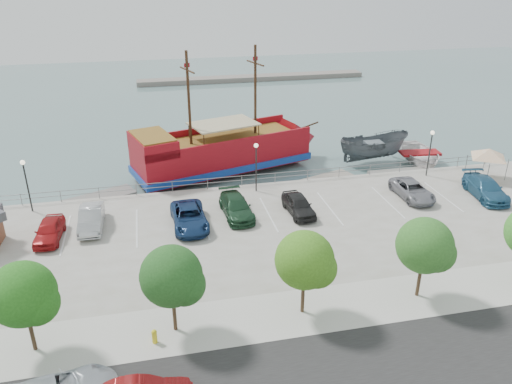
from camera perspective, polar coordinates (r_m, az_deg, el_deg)
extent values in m
plane|color=slate|center=(37.50, 2.16, -5.28)|extent=(160.00, 160.00, 0.00)
cube|color=beige|center=(28.99, 7.22, -13.14)|extent=(100.00, 4.00, 0.05)
cylinder|color=gray|center=(43.46, -0.35, 1.97)|extent=(50.00, 0.06, 0.06)
cylinder|color=gray|center=(43.61, -0.35, 1.48)|extent=(50.00, 0.06, 0.06)
cube|color=gray|center=(90.23, -0.40, 12.90)|extent=(40.00, 3.00, 0.80)
cube|color=maroon|center=(48.55, -3.87, 4.44)|extent=(17.56, 9.86, 2.72)
cube|color=#133996|center=(48.86, -3.84, 3.46)|extent=(17.95, 10.25, 0.63)
cone|color=maroon|center=(52.90, 5.22, 6.10)|extent=(4.66, 5.78, 5.03)
cube|color=maroon|center=(45.55, -11.72, 5.39)|extent=(4.52, 5.92, 1.47)
cube|color=brown|center=(45.30, -11.81, 6.33)|extent=(4.20, 5.46, 0.13)
cube|color=brown|center=(48.29, -3.35, 6.12)|extent=(14.37, 8.35, 0.16)
cube|color=maroon|center=(50.16, -5.18, 7.15)|extent=(16.11, 5.04, 0.73)
cube|color=maroon|center=(45.83, -2.56, 5.53)|extent=(16.11, 5.04, 0.73)
cylinder|color=#382111|center=(48.53, -0.08, 11.46)|extent=(0.31, 0.31, 8.59)
cylinder|color=#382111|center=(45.70, -7.69, 10.42)|extent=(0.31, 0.31, 8.59)
cylinder|color=#382111|center=(48.01, -0.08, 14.51)|extent=(1.05, 3.05, 0.15)
cylinder|color=#382111|center=(45.14, -7.88, 13.64)|extent=(1.05, 3.05, 0.15)
cube|color=#C3B58A|center=(47.71, -3.74, 7.79)|extent=(6.97, 5.57, 0.13)
cylinder|color=#382111|center=(52.91, 5.93, 7.51)|extent=(2.55, 0.91, 0.62)
imported|color=#4E5459|center=(52.48, 13.25, 4.74)|extent=(7.51, 3.06, 2.87)
imported|color=white|center=(53.95, 18.18, 3.91)|extent=(5.78, 7.59, 1.47)
cube|color=slate|center=(44.99, -18.45, -0.97)|extent=(7.95, 5.18, 0.44)
cube|color=gray|center=(47.17, 7.50, 1.30)|extent=(6.75, 3.95, 0.37)
cube|color=gray|center=(50.45, 16.40, 2.05)|extent=(6.55, 1.89, 0.37)
cylinder|color=slate|center=(49.24, 22.86, 2.82)|extent=(0.08, 0.08, 2.03)
cylinder|color=slate|center=(51.02, 24.66, 3.22)|extent=(0.08, 0.08, 2.03)
cylinder|color=slate|center=(47.86, 24.96, 1.83)|extent=(0.08, 0.08, 2.03)
cylinder|color=slate|center=(49.69, 26.73, 2.28)|extent=(0.08, 0.08, 2.03)
pyramid|color=white|center=(48.86, 25.17, 4.50)|extent=(4.71, 4.71, 0.83)
cylinder|color=yellow|center=(26.96, -11.51, -16.01)|extent=(0.27, 0.27, 0.67)
sphere|color=yellow|center=(26.73, -11.58, -15.43)|extent=(0.29, 0.29, 0.29)
cylinder|color=black|center=(42.17, -24.62, 0.42)|extent=(0.12, 0.12, 4.00)
sphere|color=#FFF2CC|center=(41.43, -25.13, 3.07)|extent=(0.36, 0.36, 0.36)
cylinder|color=black|center=(41.89, 0.02, 2.62)|extent=(0.12, 0.12, 4.00)
sphere|color=#FFF2CC|center=(41.15, 0.02, 5.34)|extent=(0.36, 0.36, 0.36)
cylinder|color=black|center=(47.72, 19.18, 4.02)|extent=(0.12, 0.12, 4.00)
sphere|color=#FFF2CC|center=(47.07, 19.53, 6.41)|extent=(0.36, 0.36, 0.36)
cylinder|color=#473321|center=(27.90, -24.26, -14.41)|extent=(0.20, 0.20, 2.20)
sphere|color=#205A17|center=(26.60, -25.12, -10.51)|extent=(3.20, 3.20, 3.20)
sphere|color=#205A17|center=(26.43, -23.80, -11.53)|extent=(2.20, 2.20, 2.20)
cylinder|color=#473321|center=(27.09, -9.31, -13.48)|extent=(0.20, 0.20, 2.20)
sphere|color=#1D471A|center=(25.75, -9.66, -9.44)|extent=(3.20, 3.20, 3.20)
sphere|color=#1D471A|center=(25.74, -8.21, -10.42)|extent=(2.20, 2.20, 2.20)
cylinder|color=#473321|center=(28.07, 5.37, -11.70)|extent=(0.20, 0.20, 2.20)
sphere|color=#3A6B19|center=(26.78, 5.56, -7.73)|extent=(3.20, 3.20, 3.20)
sphere|color=#3A6B19|center=(26.92, 6.95, -8.62)|extent=(2.20, 2.20, 2.20)
cylinder|color=#473321|center=(30.65, 18.14, -9.52)|extent=(0.20, 0.20, 2.20)
sphere|color=#2B5C21|center=(29.47, 18.72, -5.80)|extent=(3.20, 3.20, 3.20)
sphere|color=#2B5C21|center=(29.75, 19.90, -6.58)|extent=(2.20, 2.20, 2.20)
imported|color=#A61619|center=(37.88, -22.56, -4.07)|extent=(1.94, 4.24, 1.41)
imported|color=#ACADB0|center=(38.39, -18.32, -2.90)|extent=(1.63, 4.60, 1.51)
imported|color=navy|center=(37.02, -7.63, -2.86)|extent=(2.62, 5.38, 1.47)
imported|color=#1E4329|center=(38.26, -2.27, -1.71)|extent=(2.33, 5.12, 1.45)
imported|color=black|center=(38.70, 4.88, -1.46)|extent=(1.99, 4.40, 1.47)
imported|color=gray|center=(43.18, 17.43, 0.21)|extent=(2.31, 4.86, 1.34)
imported|color=#285C7E|center=(45.47, 24.76, 0.40)|extent=(2.88, 5.59, 1.55)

